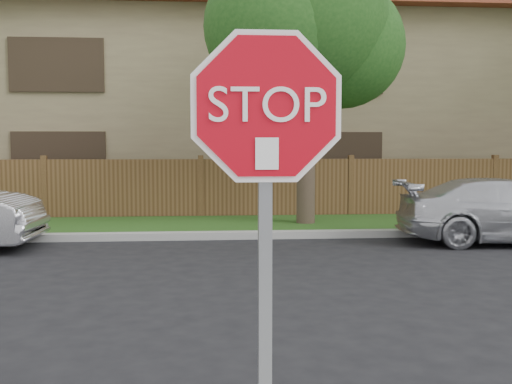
{
  "coord_description": "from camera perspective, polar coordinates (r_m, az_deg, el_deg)",
  "views": [
    {
      "loc": [
        0.15,
        -4.32,
        1.97
      ],
      "look_at": [
        0.43,
        -0.9,
        1.7
      ],
      "focal_mm": 42.0,
      "sensor_mm": 36.0,
      "label": 1
    }
  ],
  "objects": [
    {
      "name": "far_curb",
      "position": [
        12.62,
        -5.38,
        -4.16
      ],
      "size": [
        70.0,
        0.3,
        0.15
      ],
      "primitive_type": "cube",
      "color": "gray",
      "rests_on": "ground"
    },
    {
      "name": "grass_strip",
      "position": [
        14.25,
        -5.31,
        -3.22
      ],
      "size": [
        70.0,
        3.0,
        0.12
      ],
      "primitive_type": "cube",
      "color": "#1E4714",
      "rests_on": "ground"
    },
    {
      "name": "fence",
      "position": [
        15.77,
        -5.27,
        0.23
      ],
      "size": [
        70.0,
        0.12,
        1.6
      ],
      "primitive_type": "cube",
      "color": "#4F341B",
      "rests_on": "ground"
    },
    {
      "name": "apartment_building",
      "position": [
        21.38,
        -5.19,
        8.66
      ],
      "size": [
        35.2,
        9.2,
        7.2
      ],
      "color": "#857453",
      "rests_on": "ground"
    },
    {
      "name": "tree_mid",
      "position": [
        14.39,
        5.03,
        16.13
      ],
      "size": [
        4.8,
        3.9,
        7.35
      ],
      "color": "#382B21",
      "rests_on": "ground"
    },
    {
      "name": "stop_sign",
      "position": [
        2.86,
        0.96,
        1.68
      ],
      "size": [
        1.01,
        0.13,
        2.55
      ],
      "color": "gray",
      "rests_on": "sidewalk_near"
    },
    {
      "name": "sedan_right",
      "position": [
        13.02,
        23.14,
        -1.68
      ],
      "size": [
        4.65,
        2.31,
        1.3
      ],
      "primitive_type": "imported",
      "rotation": [
        0.0,
        0.0,
        1.46
      ],
      "color": "silver",
      "rests_on": "ground"
    }
  ]
}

